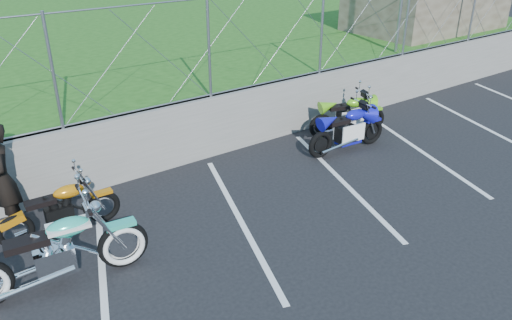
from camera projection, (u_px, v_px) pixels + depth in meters
ground at (275, 247)px, 7.75m from camera, size 90.00×90.00×0.00m
retaining_wall at (169, 137)px, 10.02m from camera, size 30.00×0.22×1.30m
grass_field at (38, 45)px, 17.33m from camera, size 30.00×20.00×1.30m
stone_building at (427, 1)px, 16.34m from camera, size 5.00×3.00×1.80m
chain_link_fence at (163, 56)px, 9.31m from camera, size 28.00×0.03×2.00m
parking_lines at (294, 198)px, 9.11m from camera, size 18.29×4.31×0.01m
cruiser_turquoise at (58, 255)px, 6.73m from camera, size 2.54×0.80×1.26m
naked_orange at (62, 211)px, 7.92m from camera, size 1.93×0.65×0.96m
sportbike_green at (349, 117)px, 11.65m from camera, size 1.89×0.79×1.01m
sportbike_blue at (348, 131)px, 10.81m from camera, size 2.03×0.72×1.05m
person_standing at (2, 180)px, 7.82m from camera, size 0.45×0.67×1.83m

